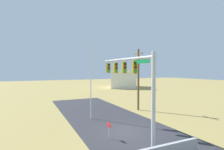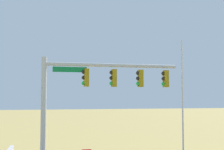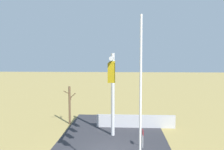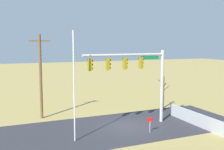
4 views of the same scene
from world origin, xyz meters
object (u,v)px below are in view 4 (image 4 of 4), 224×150
object	(u,v)px
bare_tree	(163,92)
open_sign	(150,121)
signal_mast	(138,71)
flagpole	(74,87)
utility_pole	(41,75)

from	to	relation	value
bare_tree	open_sign	distance (m)	8.34
signal_mast	bare_tree	bearing A→B (deg)	37.80
signal_mast	bare_tree	world-z (taller)	signal_mast
signal_mast	flagpole	world-z (taller)	flagpole
signal_mast	utility_pole	xyz separation A→B (m)	(-7.29, 5.37, -0.60)
signal_mast	bare_tree	distance (m)	7.45
utility_pole	open_sign	distance (m)	10.88
bare_tree	flagpole	bearing A→B (deg)	-153.23
signal_mast	flagpole	distance (m)	6.14
utility_pole	bare_tree	xyz separation A→B (m)	(12.72, -1.16, -2.28)
signal_mast	open_sign	bearing A→B (deg)	-89.94
signal_mast	open_sign	size ratio (longest dim) A/B	6.16
utility_pole	signal_mast	bearing A→B (deg)	-36.37
bare_tree	open_sign	bearing A→B (deg)	-130.87
open_sign	utility_pole	bearing A→B (deg)	134.47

